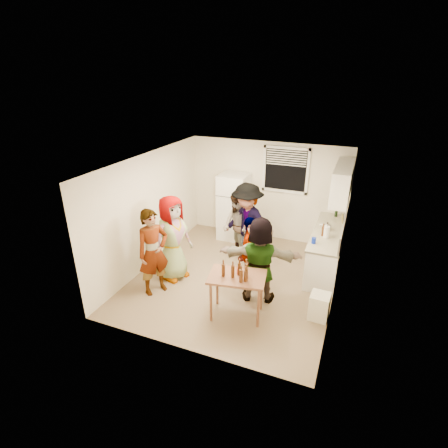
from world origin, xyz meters
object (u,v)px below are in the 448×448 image
at_px(kettle, 327,230).
at_px(guest_back_left, 236,256).
at_px(refrigerator, 234,207).
at_px(guest_back_right, 246,261).
at_px(guest_grey, 175,276).
at_px(guest_orange, 258,298).
at_px(blue_cup, 313,243).
at_px(wine_bottle, 336,216).
at_px(guest_black, 248,285).
at_px(serving_table, 236,314).
at_px(beer_bottle_counter, 322,236).
at_px(trash_bin, 319,306).
at_px(red_cup, 239,274).
at_px(beer_bottle_table, 245,281).
at_px(guest_stripe, 157,290).

height_order(kettle, guest_back_left, kettle).
bearing_deg(refrigerator, guest_back_right, -57.08).
bearing_deg(guest_back_right, guest_grey, -110.21).
bearing_deg(guest_orange, blue_cup, -142.85).
relative_size(blue_cup, guest_grey, 0.07).
distance_m(refrigerator, wine_bottle, 2.51).
xyz_separation_m(wine_bottle, guest_black, (-1.41, -2.20, -0.90)).
xyz_separation_m(serving_table, guest_back_right, (-0.46, 1.89, 0.00)).
bearing_deg(guest_black, blue_cup, 99.79).
relative_size(refrigerator, guest_orange, 1.01).
distance_m(wine_bottle, guest_grey, 3.98).
bearing_deg(beer_bottle_counter, trash_bin, -81.68).
bearing_deg(guest_black, trash_bin, 52.96).
xyz_separation_m(refrigerator, trash_bin, (2.57, -2.56, -0.60)).
relative_size(wine_bottle, guest_grey, 0.15).
distance_m(refrigerator, guest_back_left, 1.36).
distance_m(kettle, serving_table, 2.78).
relative_size(kettle, serving_table, 0.23).
bearing_deg(blue_cup, guest_grey, -162.29).
bearing_deg(guest_black, guest_back_left, -166.03).
relative_size(serving_table, red_cup, 8.52).
bearing_deg(refrigerator, beer_bottle_table, -66.19).
height_order(blue_cup, serving_table, blue_cup).
distance_m(blue_cup, guest_back_right, 1.78).
bearing_deg(guest_stripe, guest_back_right, -5.91).
bearing_deg(kettle, guest_back_left, -159.78).
xyz_separation_m(guest_stripe, guest_orange, (1.96, 0.51, 0.00)).
bearing_deg(blue_cup, guest_orange, -130.92).
xyz_separation_m(trash_bin, serving_table, (-1.38, -0.47, -0.25)).
bearing_deg(guest_back_left, beer_bottle_counter, 41.38).
xyz_separation_m(serving_table, guest_black, (-0.10, 0.99, 0.00)).
bearing_deg(serving_table, refrigerator, 111.60).
bearing_deg(beer_bottle_table, wine_bottle, 71.34).
distance_m(beer_bottle_counter, beer_bottle_table, 2.33).
height_order(blue_cup, guest_stripe, blue_cup).
xyz_separation_m(refrigerator, blue_cup, (2.23, -1.44, 0.05)).
height_order(beer_bottle_counter, serving_table, beer_bottle_counter).
xyz_separation_m(red_cup, guest_back_left, (-0.77, 1.99, -0.82)).
relative_size(kettle, red_cup, 1.95).
height_order(guest_grey, guest_black, guest_grey).
bearing_deg(beer_bottle_table, guest_grey, 156.02).
relative_size(kettle, guest_black, 0.15).
relative_size(serving_table, guest_back_right, 0.52).
xyz_separation_m(beer_bottle_counter, guest_back_right, (-1.62, -0.11, -0.90)).
xyz_separation_m(red_cup, guest_back_right, (-0.48, 1.82, -0.82)).
distance_m(red_cup, guest_orange, 1.01).
relative_size(wine_bottle, guest_orange, 0.16).
relative_size(guest_grey, guest_back_left, 1.19).
distance_m(beer_bottle_table, guest_back_right, 2.26).
bearing_deg(guest_black, beer_bottle_table, -2.83).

